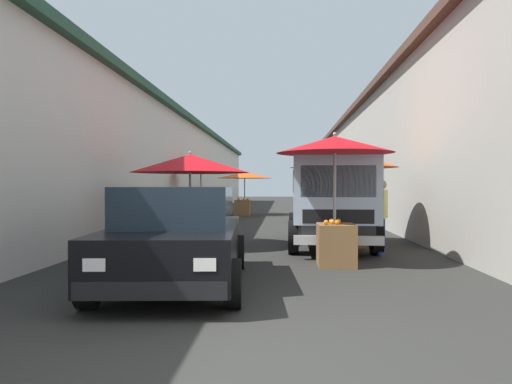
% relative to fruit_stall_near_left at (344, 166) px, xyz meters
% --- Properties ---
extents(ground, '(90.00, 90.00, 0.00)m').
position_rel_fruit_stall_near_left_xyz_m(ground, '(5.73, 1.93, -1.94)').
color(ground, '#282826').
extents(building_left_whitewash, '(49.80, 7.50, 4.58)m').
position_rel_fruit_stall_near_left_xyz_m(building_left_whitewash, '(7.98, 9.24, 0.35)').
color(building_left_whitewash, beige).
rests_on(building_left_whitewash, ground).
extents(building_right_concrete, '(49.80, 7.50, 5.20)m').
position_rel_fruit_stall_near_left_xyz_m(building_right_concrete, '(7.98, -5.38, 0.66)').
color(building_right_concrete, '#A39E93').
rests_on(building_right_concrete, ground).
extents(fruit_stall_near_left, '(2.62, 2.62, 2.40)m').
position_rel_fruit_stall_near_left_xyz_m(fruit_stall_near_left, '(0.00, 0.00, 0.00)').
color(fruit_stall_near_left, '#9E9EA3').
rests_on(fruit_stall_near_left, ground).
extents(fruit_stall_near_right, '(2.10, 2.10, 2.43)m').
position_rel_fruit_stall_near_left_xyz_m(fruit_stall_near_right, '(6.46, 4.66, -0.14)').
color(fruit_stall_near_right, '#9E9EA3').
rests_on(fruit_stall_near_right, ground).
extents(fruit_stall_far_left, '(2.75, 2.75, 2.22)m').
position_rel_fruit_stall_near_left_xyz_m(fruit_stall_far_left, '(11.69, 3.44, -0.23)').
color(fruit_stall_far_left, '#9E9EA3').
rests_on(fruit_stall_far_left, ground).
extents(fruit_stall_far_right, '(2.20, 2.20, 2.47)m').
position_rel_fruit_stall_near_left_xyz_m(fruit_stall_far_right, '(-2.72, 0.53, -0.10)').
color(fruit_stall_far_right, '#9E9EA3').
rests_on(fruit_stall_far_right, ground).
extents(fruit_stall_mid_lane, '(2.83, 2.83, 2.29)m').
position_rel_fruit_stall_near_left_xyz_m(fruit_stall_mid_lane, '(-0.44, 3.71, -0.16)').
color(fruit_stall_mid_lane, '#9E9EA3').
rests_on(fruit_stall_mid_lane, ground).
extents(hatchback_car, '(4.02, 2.15, 1.45)m').
position_rel_fruit_stall_near_left_xyz_m(hatchback_car, '(-4.69, 3.04, -1.21)').
color(hatchback_car, black).
rests_on(hatchback_car, ground).
extents(delivery_truck, '(4.95, 2.04, 2.08)m').
position_rel_fruit_stall_near_left_xyz_m(delivery_truck, '(-0.82, 0.39, -0.90)').
color(delivery_truck, black).
rests_on(delivery_truck, ground).
extents(vendor_by_crates, '(0.60, 0.35, 1.60)m').
position_rel_fruit_stall_near_left_xyz_m(vendor_by_crates, '(-1.62, -0.55, -1.03)').
color(vendor_by_crates, navy).
rests_on(vendor_by_crates, ground).
extents(vendor_in_shade, '(0.30, 0.61, 1.53)m').
position_rel_fruit_stall_near_left_xyz_m(vendor_in_shade, '(7.52, 0.10, -1.07)').
color(vendor_in_shade, '#232328').
rests_on(vendor_in_shade, ground).
extents(parked_scooter, '(1.69, 0.48, 1.14)m').
position_rel_fruit_stall_near_left_xyz_m(parked_scooter, '(4.80, 4.02, -1.50)').
color(parked_scooter, black).
rests_on(parked_scooter, ground).
extents(plastic_stool, '(0.30, 0.30, 0.43)m').
position_rel_fruit_stall_near_left_xyz_m(plastic_stool, '(3.42, 3.60, -1.62)').
color(plastic_stool, red).
rests_on(plastic_stool, ground).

